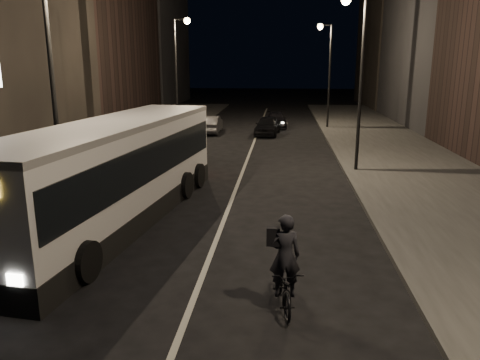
% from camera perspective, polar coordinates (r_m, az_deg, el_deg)
% --- Properties ---
extents(ground, '(180.00, 180.00, 0.00)m').
position_cam_1_polar(ground, '(12.35, -4.47, -11.26)').
color(ground, black).
rests_on(ground, ground).
extents(sidewalk_right, '(7.00, 70.00, 0.16)m').
position_cam_1_polar(sidewalk_right, '(26.35, 19.54, 1.89)').
color(sidewalk_right, '#323230').
rests_on(sidewalk_right, ground).
extents(sidewalk_left, '(7.00, 70.00, 0.16)m').
position_cam_1_polar(sidewalk_left, '(27.59, -17.14, 2.60)').
color(sidewalk_left, '#323230').
rests_on(sidewalk_left, ground).
extents(streetlight_right_mid, '(1.20, 0.44, 8.12)m').
position_cam_1_polar(streetlight_right_mid, '(23.24, 14.03, 13.89)').
color(streetlight_right_mid, black).
rests_on(streetlight_right_mid, sidewalk_right).
extents(streetlight_right_far, '(1.20, 0.44, 8.12)m').
position_cam_1_polar(streetlight_right_far, '(39.14, 10.53, 13.98)').
color(streetlight_right_far, black).
rests_on(streetlight_right_far, sidewalk_right).
extents(streetlight_left_near, '(1.20, 0.44, 8.12)m').
position_cam_1_polar(streetlight_left_near, '(16.67, -21.28, 13.45)').
color(streetlight_left_near, black).
rests_on(streetlight_left_near, sidewalk_left).
extents(streetlight_left_far, '(1.20, 0.44, 8.12)m').
position_cam_1_polar(streetlight_left_far, '(33.79, -7.42, 14.12)').
color(streetlight_left_far, black).
rests_on(streetlight_left_far, sidewalk_left).
extents(city_bus, '(4.19, 12.86, 3.41)m').
position_cam_1_polar(city_bus, '(16.20, -14.88, 1.42)').
color(city_bus, silver).
rests_on(city_bus, ground).
extents(cyclist_on_bicycle, '(0.95, 2.01, 2.23)m').
position_cam_1_polar(cyclist_on_bicycle, '(10.46, 5.40, -11.69)').
color(cyclist_on_bicycle, black).
rests_on(cyclist_on_bicycle, ground).
extents(car_near, '(2.03, 4.26, 1.41)m').
position_cam_1_polar(car_near, '(35.37, 3.37, 6.63)').
color(car_near, black).
rests_on(car_near, ground).
extents(car_mid, '(1.52, 4.15, 1.36)m').
position_cam_1_polar(car_mid, '(36.32, -3.60, 6.79)').
color(car_mid, '#303032').
rests_on(car_mid, ground).
extents(car_far, '(1.89, 4.19, 1.19)m').
position_cam_1_polar(car_far, '(39.62, 4.44, 7.26)').
color(car_far, black).
rests_on(car_far, ground).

